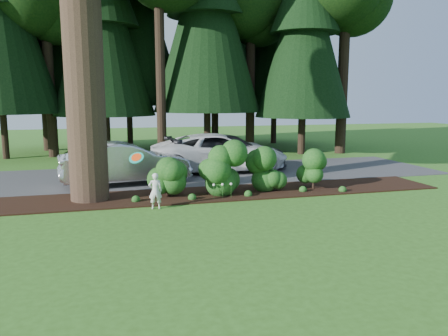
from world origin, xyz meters
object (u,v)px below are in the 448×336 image
(car_dark_suv, at_px, (228,152))
(child, at_px, (155,191))
(car_white_suv, at_px, (219,152))
(frisbee, at_px, (136,158))
(car_silver_wagon, at_px, (125,163))

(car_dark_suv, bearing_deg, child, 142.61)
(car_white_suv, height_order, child, car_white_suv)
(child, distance_m, frisbee, 1.17)
(car_silver_wagon, relative_size, child, 4.44)
(car_silver_wagon, bearing_deg, frisbee, 174.48)
(car_white_suv, bearing_deg, child, 152.45)
(frisbee, bearing_deg, child, -7.29)
(child, bearing_deg, car_dark_suv, -117.66)
(child, bearing_deg, car_silver_wagon, -75.43)
(car_white_suv, xyz_separation_m, car_dark_suv, (0.51, 0.30, -0.04))
(car_dark_suv, height_order, child, car_dark_suv)
(car_white_suv, bearing_deg, frisbee, 148.61)
(car_silver_wagon, relative_size, car_white_suv, 0.80)
(car_white_suv, relative_size, frisbee, 11.94)
(car_dark_suv, distance_m, child, 7.70)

